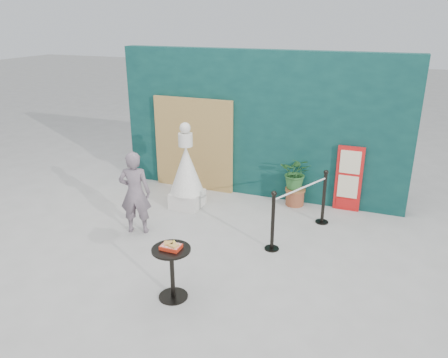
{
  "coord_description": "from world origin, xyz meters",
  "views": [
    {
      "loc": [
        2.55,
        -5.27,
        3.61
      ],
      "look_at": [
        0.0,
        1.2,
        1.0
      ],
      "focal_mm": 35.0,
      "sensor_mm": 36.0,
      "label": 1
    }
  ],
  "objects": [
    {
      "name": "statue",
      "position": [
        -1.09,
        1.95,
        0.7
      ],
      "size": [
        0.67,
        0.67,
        1.72
      ],
      "color": "silver",
      "rests_on": "ground"
    },
    {
      "name": "stanchion_barrier",
      "position": [
        1.26,
        1.56,
        0.49
      ],
      "size": [
        0.84,
        1.54,
        1.03
      ],
      "color": "black",
      "rests_on": "ground"
    },
    {
      "name": "woman",
      "position": [
        -1.43,
        0.65,
        0.74
      ],
      "size": [
        0.63,
        0.51,
        1.48
      ],
      "primitive_type": "imported",
      "rotation": [
        0.0,
        0.0,
        3.47
      ],
      "color": "slate",
      "rests_on": "ground"
    },
    {
      "name": "cafe_table",
      "position": [
        0.06,
        -0.85,
        0.5
      ],
      "size": [
        0.52,
        0.52,
        0.75
      ],
      "color": "black",
      "rests_on": "ground"
    },
    {
      "name": "bamboo_fence",
      "position": [
        -1.4,
        2.94,
        1.0
      ],
      "size": [
        1.8,
        0.08,
        2.0
      ],
      "primitive_type": "cube",
      "color": "tan",
      "rests_on": "ground"
    },
    {
      "name": "menu_board",
      "position": [
        1.9,
        2.95,
        0.65
      ],
      "size": [
        0.5,
        0.07,
        1.3
      ],
      "color": "red",
      "rests_on": "ground"
    },
    {
      "name": "ground",
      "position": [
        0.0,
        0.0,
        0.0
      ],
      "size": [
        60.0,
        60.0,
        0.0
      ],
      "primitive_type": "plane",
      "color": "#ADAAA5",
      "rests_on": "ground"
    },
    {
      "name": "back_wall",
      "position": [
        0.0,
        3.15,
        1.5
      ],
      "size": [
        6.0,
        0.3,
        3.0
      ],
      "primitive_type": "cube",
      "color": "#0A2E2E",
      "rests_on": "ground"
    },
    {
      "name": "planter",
      "position": [
        0.9,
        2.82,
        0.6
      ],
      "size": [
        0.6,
        0.52,
        1.03
      ],
      "color": "brown",
      "rests_on": "ground"
    },
    {
      "name": "food_basket",
      "position": [
        0.06,
        -0.85,
        0.79
      ],
      "size": [
        0.26,
        0.19,
        0.11
      ],
      "color": "red",
      "rests_on": "cafe_table"
    }
  ]
}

